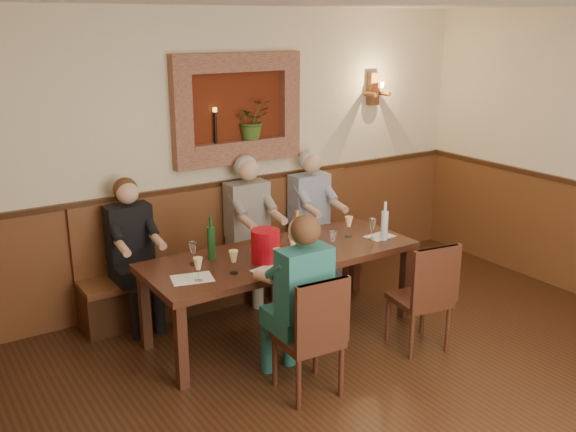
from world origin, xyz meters
The scene contains 29 objects.
room_shell centered at (0.00, 0.00, 1.89)m, with size 6.04×6.04×2.82m.
wainscoting centered at (0.00, 0.00, 0.59)m, with size 6.02×6.02×1.15m.
wall_niche centered at (0.24, 2.94, 1.81)m, with size 1.36×0.30×1.06m.
wall_sconce centered at (1.90, 2.93, 1.94)m, with size 0.25×0.20×0.35m.
dining_table centered at (0.00, 1.85, 0.68)m, with size 2.40×0.90×0.75m.
bench centered at (0.00, 2.79, 0.33)m, with size 3.00×0.45×1.11m.
chair_near_left centered at (-0.36, 0.91, 0.28)m, with size 0.45×0.45×0.95m.
chair_near_right centered at (0.82, 0.98, 0.28)m, with size 0.48×0.48×0.95m.
person_bench_left centered at (-1.02, 2.69, 0.56)m, with size 0.39×0.48×1.36m.
person_bench_mid centered at (0.19, 2.69, 0.59)m, with size 0.42×0.51×1.42m.
person_bench_right centered at (0.94, 2.69, 0.58)m, with size 0.41×0.50×1.40m.
person_chair_front centered at (-0.36, 1.07, 0.56)m, with size 0.40×0.48×1.37m.
spittoon_bucket centered at (-0.22, 1.75, 0.89)m, with size 0.24×0.24×0.27m, color red.
wine_bottle_green_a centered at (0.11, 1.78, 0.90)m, with size 0.08×0.08×0.38m.
wine_bottle_green_b centered at (-0.58, 2.03, 0.90)m, with size 0.07×0.07×0.37m.
water_bottle centered at (0.97, 1.63, 0.89)m, with size 0.08×0.08×0.36m.
tasting_sheet_a centered at (-0.90, 1.73, 0.75)m, with size 0.31×0.22×0.00m, color white.
tasting_sheet_b centered at (0.00, 1.64, 0.75)m, with size 0.28×0.20×0.00m, color white.
tasting_sheet_c centered at (1.00, 1.72, 0.75)m, with size 0.26×0.18×0.00m, color white.
tasting_sheet_d centered at (-0.30, 1.57, 0.75)m, with size 0.25×0.18×0.00m, color white.
wine_glass_0 centered at (0.02, 1.70, 0.85)m, with size 0.08×0.08×0.19m, color #FBDF96, non-canonical shape.
wine_glass_1 centered at (-0.57, 1.65, 0.85)m, with size 0.08×0.08×0.19m, color #FBDF96, non-canonical shape.
wine_glass_2 centered at (-0.75, 2.01, 0.85)m, with size 0.08×0.08×0.19m, color white, non-canonical shape.
wine_glass_3 centered at (0.75, 1.88, 0.85)m, with size 0.08×0.08×0.19m, color #FBDF96, non-canonical shape.
wine_glass_4 centered at (0.37, 1.61, 0.85)m, with size 0.08×0.08×0.19m, color white, non-canonical shape.
wine_glass_5 centered at (0.89, 1.71, 0.85)m, with size 0.08×0.08×0.19m, color white, non-canonical shape.
wine_glass_6 centered at (-0.26, 1.49, 0.85)m, with size 0.08×0.08×0.19m, color #FBDF96, non-canonical shape.
wine_glass_7 centered at (-0.87, 1.66, 0.85)m, with size 0.08×0.08×0.19m, color #FBDF96, non-canonical shape.
wine_glass_8 centered at (0.25, 1.98, 0.85)m, with size 0.08×0.08×0.19m, color #FBDF96, non-canonical shape.
Camera 1 is at (-2.78, -2.54, 2.65)m, focal length 40.00 mm.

